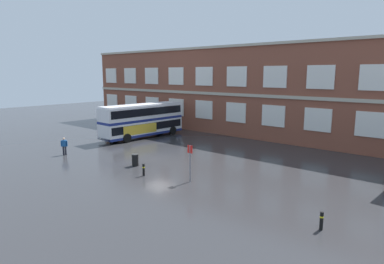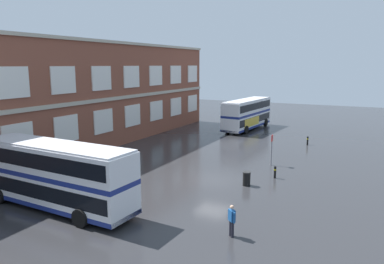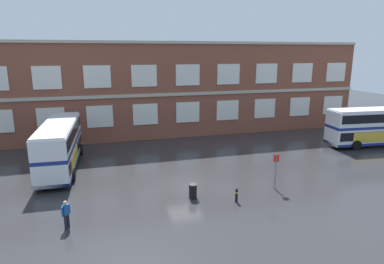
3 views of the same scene
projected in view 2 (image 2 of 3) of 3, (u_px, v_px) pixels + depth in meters
The scene contains 9 objects.
ground_plane at pixel (190, 176), 29.26m from camera, with size 120.00×120.00×0.00m, color #2B2B2D.
brick_terminal_building at pixel (33, 100), 34.50m from camera, with size 55.23×8.19×11.17m.
double_decker_near at pixel (55, 175), 22.44m from camera, with size 3.21×11.10×4.07m.
double_decker_middle at pixel (247, 114), 50.31m from camera, with size 11.17×3.51×4.07m.
waiting_passenger at pixel (232, 219), 18.88m from camera, with size 0.51×0.54×1.70m.
bus_stand_flag at pixel (272, 147), 32.28m from camera, with size 0.44×0.10×2.70m.
station_litter_bin at pixel (247, 179), 27.00m from camera, with size 0.60×0.60×1.03m.
safety_bollard_west at pixel (308, 141), 40.62m from camera, with size 0.19×0.19×0.95m.
safety_bollard_east at pixel (275, 172), 28.74m from camera, with size 0.19×0.19×0.95m.
Camera 2 is at (-25.04, -10.86, 8.72)m, focal length 34.61 mm.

